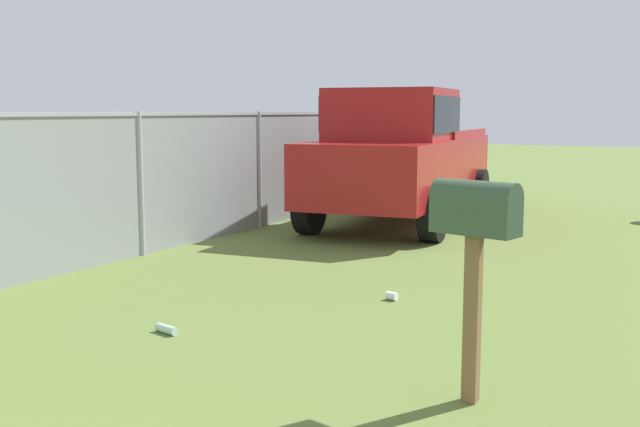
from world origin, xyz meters
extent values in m
cube|color=brown|center=(4.42, -0.67, 0.52)|extent=(0.09, 0.09, 1.04)
cube|color=#334C33|center=(4.42, -0.67, 1.15)|extent=(0.31, 0.55, 0.22)
cylinder|color=#334C33|center=(4.42, -0.67, 1.26)|extent=(0.31, 0.55, 0.20)
cube|color=red|center=(4.53, -0.67, 1.21)|extent=(0.02, 0.04, 0.18)
cube|color=maroon|center=(11.18, 2.63, 0.88)|extent=(5.12, 2.37, 0.90)
cube|color=maroon|center=(10.59, 2.56, 1.71)|extent=(1.86, 1.85, 0.76)
cube|color=black|center=(10.59, 2.56, 1.71)|extent=(1.82, 1.88, 0.53)
cube|color=maroon|center=(12.36, 1.93, 1.39)|extent=(2.56, 0.38, 0.12)
cube|color=maroon|center=(12.16, 3.59, 1.39)|extent=(2.56, 0.38, 0.12)
cylinder|color=black|center=(9.66, 1.54, 0.38)|extent=(0.78, 0.35, 0.76)
cylinder|color=black|center=(9.45, 3.35, 0.38)|extent=(0.78, 0.35, 0.76)
cylinder|color=black|center=(12.90, 1.92, 0.38)|extent=(0.78, 0.35, 0.76)
cylinder|color=black|center=(12.70, 3.72, 0.38)|extent=(0.78, 0.35, 0.76)
cylinder|color=#9EA3A8|center=(7.04, 4.33, 0.88)|extent=(0.07, 0.07, 1.75)
cylinder|color=#9EA3A8|center=(9.64, 4.33, 0.88)|extent=(0.07, 0.07, 1.75)
cylinder|color=#9EA3A8|center=(12.24, 4.33, 0.88)|extent=(0.07, 0.07, 1.75)
cylinder|color=#9EA3A8|center=(14.84, 4.33, 0.88)|extent=(0.07, 0.07, 1.75)
cylinder|color=#9EA3A8|center=(17.44, 4.33, 0.88)|extent=(0.07, 0.07, 1.75)
cube|color=#9EA3A8|center=(8.34, 4.33, 1.72)|extent=(18.20, 0.04, 0.04)
cube|color=gray|center=(8.34, 4.33, 0.88)|extent=(18.20, 0.01, 1.75)
cylinder|color=#B2D8BF|center=(4.62, 1.89, 0.04)|extent=(0.11, 0.23, 0.07)
cylinder|color=white|center=(6.48, 0.75, 0.04)|extent=(0.09, 0.11, 0.08)
camera|label=1|loc=(0.13, -2.00, 1.76)|focal=42.25mm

